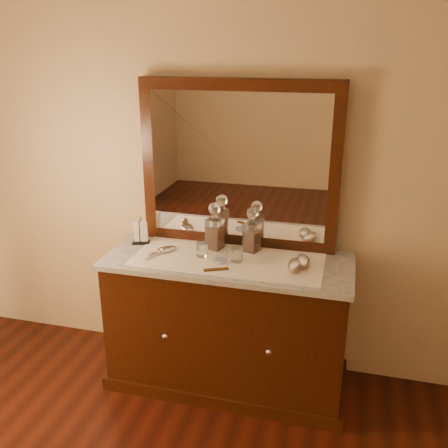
% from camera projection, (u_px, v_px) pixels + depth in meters
% --- Properties ---
extents(dresser_cabinet, '(1.40, 0.55, 0.82)m').
position_uv_depth(dresser_cabinet, '(228.00, 324.00, 3.02)').
color(dresser_cabinet, black).
rests_on(dresser_cabinet, floor).
extents(dresser_plinth, '(1.46, 0.59, 0.08)m').
position_uv_depth(dresser_plinth, '(228.00, 374.00, 3.15)').
color(dresser_plinth, black).
rests_on(dresser_plinth, floor).
extents(knob_left, '(0.04, 0.04, 0.04)m').
position_uv_depth(knob_left, '(165.00, 336.00, 2.82)').
color(knob_left, silver).
rests_on(knob_left, dresser_cabinet).
extents(knob_right, '(0.04, 0.04, 0.04)m').
position_uv_depth(knob_right, '(269.00, 352.00, 2.68)').
color(knob_right, silver).
rests_on(knob_right, dresser_cabinet).
extents(marble_top, '(1.44, 0.59, 0.03)m').
position_uv_depth(marble_top, '(228.00, 261.00, 2.88)').
color(marble_top, silver).
rests_on(marble_top, dresser_cabinet).
extents(mirror_frame, '(1.20, 0.08, 1.00)m').
position_uv_depth(mirror_frame, '(239.00, 165.00, 2.92)').
color(mirror_frame, black).
rests_on(mirror_frame, marble_top).
extents(mirror_glass, '(1.06, 0.01, 0.86)m').
position_uv_depth(mirror_glass, '(237.00, 167.00, 2.89)').
color(mirror_glass, white).
rests_on(mirror_glass, marble_top).
extents(lace_runner, '(1.10, 0.45, 0.00)m').
position_uv_depth(lace_runner, '(228.00, 260.00, 2.85)').
color(lace_runner, silver).
rests_on(lace_runner, marble_top).
extents(pin_dish, '(0.10, 0.10, 0.01)m').
position_uv_depth(pin_dish, '(221.00, 261.00, 2.82)').
color(pin_dish, silver).
rests_on(pin_dish, lace_runner).
extents(comb, '(0.14, 0.08, 0.01)m').
position_uv_depth(comb, '(216.00, 269.00, 2.72)').
color(comb, brown).
rests_on(comb, lace_runner).
extents(napkin_rack, '(0.12, 0.09, 0.16)m').
position_uv_depth(napkin_rack, '(141.00, 233.00, 3.08)').
color(napkin_rack, black).
rests_on(napkin_rack, marble_top).
extents(decanter_left, '(0.11, 0.11, 0.29)m').
position_uv_depth(decanter_left, '(215.00, 231.00, 2.97)').
color(decanter_left, brown).
rests_on(decanter_left, lace_runner).
extents(decanter_right, '(0.11, 0.11, 0.27)m').
position_uv_depth(decanter_right, '(252.00, 235.00, 2.94)').
color(decanter_right, brown).
rests_on(decanter_right, lace_runner).
extents(brush_near, '(0.07, 0.16, 0.04)m').
position_uv_depth(brush_near, '(295.00, 266.00, 2.72)').
color(brush_near, '#9B795F').
rests_on(brush_near, lace_runner).
extents(brush_far, '(0.10, 0.17, 0.04)m').
position_uv_depth(brush_far, '(303.00, 261.00, 2.77)').
color(brush_far, '#9B795F').
rests_on(brush_far, lace_runner).
extents(hand_mirror_outer, '(0.13, 0.22, 0.02)m').
position_uv_depth(hand_mirror_outer, '(162.00, 251.00, 2.95)').
color(hand_mirror_outer, silver).
rests_on(hand_mirror_outer, lace_runner).
extents(hand_mirror_inner, '(0.14, 0.19, 0.02)m').
position_uv_depth(hand_mirror_inner, '(167.00, 249.00, 2.97)').
color(hand_mirror_inner, silver).
rests_on(hand_mirror_inner, lace_runner).
extents(tumblers, '(0.29, 0.09, 0.08)m').
position_uv_depth(tumblers, '(219.00, 252.00, 2.85)').
color(tumblers, white).
rests_on(tumblers, lace_runner).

